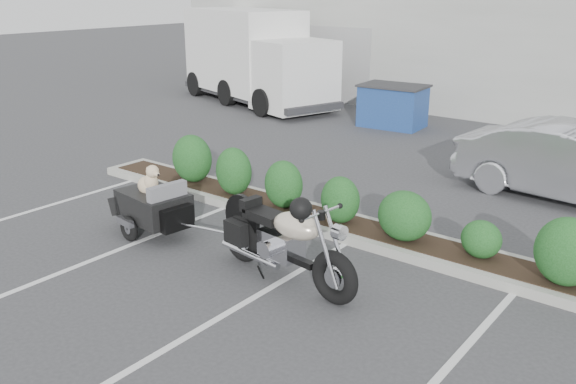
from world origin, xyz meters
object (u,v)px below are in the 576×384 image
Objects in this scene: dumpster at (393,105)px; sedan at (576,164)px; pet_trailer at (153,204)px; delivery_truck at (256,59)px; motorcycle at (284,242)px.

sedan is at bearing -36.10° from dumpster.
delivery_truck is (-6.41, 10.04, 1.00)m from pet_trailer.
motorcycle is at bearing 163.63° from sedan.
dumpster reaches higher than pet_trailer.
dumpster is at bearing 117.76° from motorcycle.
dumpster is (-3.60, 9.67, 0.03)m from motorcycle.
dumpster is at bearing 62.76° from sedan.
pet_trailer is at bearing 144.23° from sedan.
motorcycle is 2.79m from pet_trailer.
sedan is at bearing 57.23° from pet_trailer.
motorcycle is 13.67m from delivery_truck.
sedan is 6.92m from dumpster.
motorcycle reaches higher than dumpster.
delivery_truck is at bearing 75.06° from sedan.
motorcycle is 6.47m from sedan.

